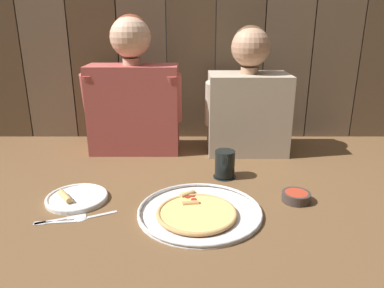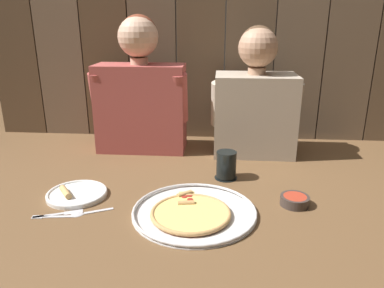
# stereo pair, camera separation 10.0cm
# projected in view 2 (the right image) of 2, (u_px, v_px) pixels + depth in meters

# --- Properties ---
(ground_plane) EXTENTS (3.20, 3.20, 0.00)m
(ground_plane) POSITION_uv_depth(u_px,v_px,m) (187.00, 202.00, 1.27)
(ground_plane) COLOR brown
(pizza_tray) EXTENTS (0.41, 0.41, 0.03)m
(pizza_tray) POSITION_uv_depth(u_px,v_px,m) (193.00, 212.00, 1.19)
(pizza_tray) COLOR silver
(pizza_tray) RESTS_ON ground
(dinner_plate) EXTENTS (0.21, 0.21, 0.03)m
(dinner_plate) POSITION_uv_depth(u_px,v_px,m) (77.00, 194.00, 1.31)
(dinner_plate) COLOR white
(dinner_plate) RESTS_ON ground
(drinking_glass) EXTENTS (0.09, 0.09, 0.11)m
(drinking_glass) POSITION_uv_depth(u_px,v_px,m) (226.00, 165.00, 1.45)
(drinking_glass) COLOR black
(drinking_glass) RESTS_ON ground
(dipping_bowl) EXTENTS (0.10, 0.10, 0.03)m
(dipping_bowl) POSITION_uv_depth(u_px,v_px,m) (295.00, 200.00, 1.25)
(dipping_bowl) COLOR #3D332D
(dipping_bowl) RESTS_ON ground
(table_fork) EXTENTS (0.13, 0.03, 0.01)m
(table_fork) POSITION_uv_depth(u_px,v_px,m) (50.00, 216.00, 1.17)
(table_fork) COLOR silver
(table_fork) RESTS_ON ground
(table_knife) EXTENTS (0.15, 0.07, 0.01)m
(table_knife) POSITION_uv_depth(u_px,v_px,m) (59.00, 214.00, 1.19)
(table_knife) COLOR silver
(table_knife) RESTS_ON ground
(table_spoon) EXTENTS (0.13, 0.08, 0.01)m
(table_spoon) POSITION_uv_depth(u_px,v_px,m) (84.00, 213.00, 1.19)
(table_spoon) COLOR silver
(table_spoon) RESTS_ON ground
(diner_left) EXTENTS (0.45, 0.20, 0.62)m
(diner_left) POSITION_uv_depth(u_px,v_px,m) (141.00, 91.00, 1.70)
(diner_left) COLOR #AD4C47
(diner_left) RESTS_ON ground
(diner_right) EXTENTS (0.40, 0.24, 0.58)m
(diner_right) POSITION_uv_depth(u_px,v_px,m) (255.00, 100.00, 1.67)
(diner_right) COLOR #B2A38E
(diner_right) RESTS_ON ground
(wooden_backdrop_wall) EXTENTS (2.19, 0.03, 1.32)m
(wooden_backdrop_wall) POSITION_uv_depth(u_px,v_px,m) (201.00, 7.00, 1.79)
(wooden_backdrop_wall) COLOR brown
(wooden_backdrop_wall) RESTS_ON ground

